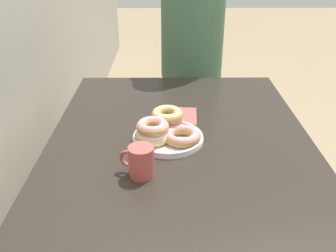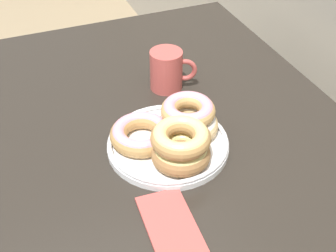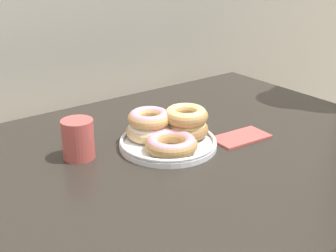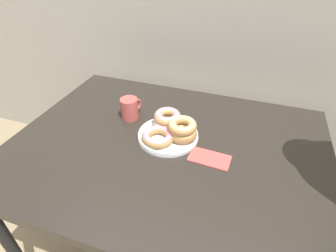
{
  "view_description": "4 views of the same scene",
  "coord_description": "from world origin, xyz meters",
  "px_view_note": "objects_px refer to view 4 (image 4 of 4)",
  "views": [
    {
      "loc": [
        -1.2,
        0.44,
        1.46
      ],
      "look_at": [
        -0.01,
        0.43,
        0.84
      ],
      "focal_mm": 40.0,
      "sensor_mm": 36.0,
      "label": 1
    },
    {
      "loc": [
        0.68,
        0.15,
        1.43
      ],
      "look_at": [
        -0.01,
        0.43,
        0.84
      ],
      "focal_mm": 50.0,
      "sensor_mm": 36.0,
      "label": 2
    },
    {
      "loc": [
        -0.69,
        -0.47,
        1.29
      ],
      "look_at": [
        -0.01,
        0.43,
        0.84
      ],
      "focal_mm": 50.0,
      "sensor_mm": 36.0,
      "label": 3
    },
    {
      "loc": [
        0.27,
        -0.39,
        1.48
      ],
      "look_at": [
        -0.01,
        0.43,
        0.84
      ],
      "focal_mm": 28.0,
      "sensor_mm": 36.0,
      "label": 4
    }
  ],
  "objects_px": {
    "dining_table": "(167,157)",
    "napkin": "(210,158)",
    "donut_plate": "(170,129)",
    "coffee_mug": "(130,108)"
  },
  "relations": [
    {
      "from": "dining_table",
      "to": "napkin",
      "type": "height_order",
      "value": "napkin"
    },
    {
      "from": "napkin",
      "to": "dining_table",
      "type": "bearing_deg",
      "value": 170.92
    },
    {
      "from": "coffee_mug",
      "to": "dining_table",
      "type": "bearing_deg",
      "value": -29.81
    },
    {
      "from": "donut_plate",
      "to": "napkin",
      "type": "bearing_deg",
      "value": -23.76
    },
    {
      "from": "coffee_mug",
      "to": "napkin",
      "type": "distance_m",
      "value": 0.45
    },
    {
      "from": "dining_table",
      "to": "napkin",
      "type": "bearing_deg",
      "value": -9.08
    },
    {
      "from": "dining_table",
      "to": "napkin",
      "type": "relative_size",
      "value": 7.95
    },
    {
      "from": "donut_plate",
      "to": "coffee_mug",
      "type": "relative_size",
      "value": 2.49
    },
    {
      "from": "dining_table",
      "to": "napkin",
      "type": "distance_m",
      "value": 0.2
    },
    {
      "from": "donut_plate",
      "to": "napkin",
      "type": "distance_m",
      "value": 0.21
    }
  ]
}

